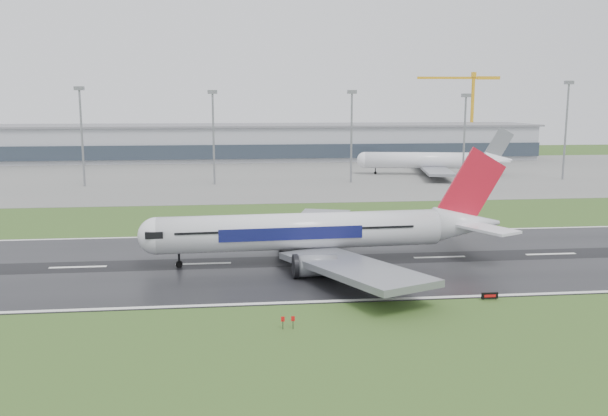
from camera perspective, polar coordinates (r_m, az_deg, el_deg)
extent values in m
plane|color=#2F4E1C|center=(106.78, 1.80, -4.76)|extent=(520.00, 520.00, 0.00)
cube|color=black|center=(106.77, 1.80, -4.74)|extent=(400.00, 45.00, 0.10)
cube|color=slate|center=(229.38, -2.60, 3.02)|extent=(400.00, 130.00, 0.08)
cube|color=#979AA2|center=(288.37, -3.39, 5.86)|extent=(240.00, 36.00, 15.00)
cylinder|color=gray|center=(207.97, -19.31, 5.87)|extent=(0.64, 0.64, 29.53)
cylinder|color=gray|center=(202.84, -8.13, 6.09)|extent=(0.64, 0.64, 28.48)
cylinder|color=gray|center=(206.22, 4.28, 6.23)|extent=(0.64, 0.64, 28.57)
cylinder|color=gray|center=(216.35, 14.20, 5.98)|extent=(0.64, 0.64, 27.49)
cylinder|color=gray|center=(230.80, 22.45, 6.28)|extent=(0.64, 0.64, 31.71)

